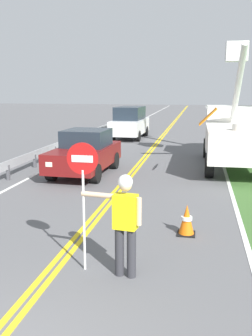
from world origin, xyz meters
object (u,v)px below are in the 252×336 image
object	(u,v)px
utility_bucket_truck	(233,133)
traffic_cone_lead	(187,220)
oncoming_sedan_nearest	(85,153)
oncoming_suv_second	(130,122)
flagger_worker	(125,219)
stop_sign_paddle	(83,178)

from	to	relation	value
utility_bucket_truck	traffic_cone_lead	size ratio (longest dim) A/B	9.75
oncoming_sedan_nearest	traffic_cone_lead	size ratio (longest dim) A/B	5.96
utility_bucket_truck	oncoming_suv_second	bearing A→B (deg)	126.06
flagger_worker	stop_sign_paddle	distance (m)	1.02
flagger_worker	stop_sign_paddle	world-z (taller)	stop_sign_paddle
oncoming_sedan_nearest	traffic_cone_lead	distance (m)	6.97
traffic_cone_lead	stop_sign_paddle	bearing A→B (deg)	-130.30
flagger_worker	oncoming_suv_second	bearing A→B (deg)	100.13
utility_bucket_truck	traffic_cone_lead	bearing A→B (deg)	-100.86
stop_sign_paddle	utility_bucket_truck	xyz separation A→B (m)	(3.38, 10.56, -0.30)
flagger_worker	stop_sign_paddle	size ratio (longest dim) A/B	0.78
traffic_cone_lead	oncoming_sedan_nearest	bearing A→B (deg)	125.93
utility_bucket_truck	traffic_cone_lead	distance (m)	8.72
oncoming_suv_second	utility_bucket_truck	bearing A→B (deg)	-53.94
flagger_worker	oncoming_suv_second	world-z (taller)	oncoming_suv_second
flagger_worker	oncoming_sedan_nearest	xyz separation A→B (m)	(-3.09, 7.80, -0.21)
oncoming_sedan_nearest	traffic_cone_lead	bearing A→B (deg)	-54.07
stop_sign_paddle	oncoming_suv_second	distance (m)	19.00
oncoming_sedan_nearest	stop_sign_paddle	bearing A→B (deg)	-73.17
utility_bucket_truck	oncoming_sedan_nearest	bearing A→B (deg)	-153.31
utility_bucket_truck	oncoming_sedan_nearest	world-z (taller)	utility_bucket_truck
oncoming_suv_second	flagger_worker	bearing A→B (deg)	-79.87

